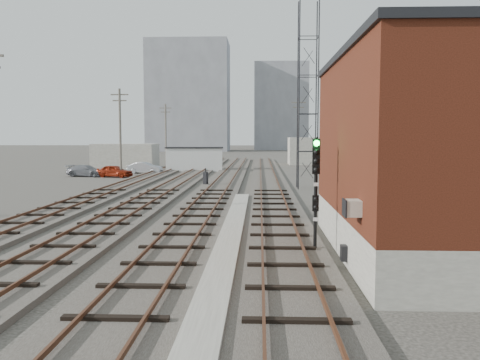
# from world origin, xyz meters

# --- Properties ---
(ground) EXTENTS (320.00, 320.00, 0.00)m
(ground) POSITION_xyz_m (0.00, 60.00, 0.00)
(ground) COLOR #282621
(ground) RESTS_ON ground
(track_right) EXTENTS (3.20, 90.00, 0.39)m
(track_right) POSITION_xyz_m (2.50, 39.00, 0.11)
(track_right) COLOR #332D28
(track_right) RESTS_ON ground
(track_mid_right) EXTENTS (3.20, 90.00, 0.39)m
(track_mid_right) POSITION_xyz_m (-1.50, 39.00, 0.11)
(track_mid_right) COLOR #332D28
(track_mid_right) RESTS_ON ground
(track_mid_left) EXTENTS (3.20, 90.00, 0.39)m
(track_mid_left) POSITION_xyz_m (-5.50, 39.00, 0.11)
(track_mid_left) COLOR #332D28
(track_mid_left) RESTS_ON ground
(track_left) EXTENTS (3.20, 90.00, 0.39)m
(track_left) POSITION_xyz_m (-9.50, 39.00, 0.11)
(track_left) COLOR #332D28
(track_left) RESTS_ON ground
(platform_curb) EXTENTS (0.90, 28.00, 0.26)m
(platform_curb) POSITION_xyz_m (0.50, 14.00, 0.13)
(platform_curb) COLOR gray
(platform_curb) RESTS_ON ground
(brick_building) EXTENTS (6.54, 12.20, 7.22)m
(brick_building) POSITION_xyz_m (7.50, 12.00, 3.63)
(brick_building) COLOR gray
(brick_building) RESTS_ON ground
(lattice_tower) EXTENTS (1.60, 1.60, 15.00)m
(lattice_tower) POSITION_xyz_m (5.50, 35.00, 7.50)
(lattice_tower) COLOR black
(lattice_tower) RESTS_ON ground
(utility_pole_left_b) EXTENTS (1.80, 0.24, 9.00)m
(utility_pole_left_b) POSITION_xyz_m (-12.50, 45.00, 4.80)
(utility_pole_left_b) COLOR #595147
(utility_pole_left_b) RESTS_ON ground
(utility_pole_left_c) EXTENTS (1.80, 0.24, 9.00)m
(utility_pole_left_c) POSITION_xyz_m (-12.50, 70.00, 4.80)
(utility_pole_left_c) COLOR #595147
(utility_pole_left_c) RESTS_ON ground
(utility_pole_right_a) EXTENTS (1.80, 0.24, 9.00)m
(utility_pole_right_a) POSITION_xyz_m (6.50, 28.00, 4.80)
(utility_pole_right_a) COLOR #595147
(utility_pole_right_a) RESTS_ON ground
(utility_pole_right_b) EXTENTS (1.80, 0.24, 9.00)m
(utility_pole_right_b) POSITION_xyz_m (6.50, 58.00, 4.80)
(utility_pole_right_b) COLOR #595147
(utility_pole_right_b) RESTS_ON ground
(apartment_left) EXTENTS (22.00, 14.00, 30.00)m
(apartment_left) POSITION_xyz_m (-18.00, 135.00, 15.00)
(apartment_left) COLOR gray
(apartment_left) RESTS_ON ground
(apartment_right) EXTENTS (16.00, 12.00, 26.00)m
(apartment_right) POSITION_xyz_m (8.00, 150.00, 13.00)
(apartment_right) COLOR gray
(apartment_right) RESTS_ON ground
(shed_left) EXTENTS (8.00, 5.00, 3.20)m
(shed_left) POSITION_xyz_m (-16.00, 60.00, 1.60)
(shed_left) COLOR gray
(shed_left) RESTS_ON ground
(shed_right) EXTENTS (6.00, 6.00, 4.00)m
(shed_right) POSITION_xyz_m (9.00, 70.00, 2.00)
(shed_right) COLOR gray
(shed_right) RESTS_ON ground
(signal_mast) EXTENTS (0.40, 0.42, 4.21)m
(signal_mast) POSITION_xyz_m (3.70, 12.03, 2.50)
(signal_mast) COLOR gray
(signal_mast) RESTS_ON ground
(switch_stand) EXTENTS (0.43, 0.43, 1.44)m
(switch_stand) POSITION_xyz_m (-2.87, 36.15, 0.68)
(switch_stand) COLOR black
(switch_stand) RESTS_ON ground
(site_trailer) EXTENTS (7.12, 3.56, 2.90)m
(site_trailer) POSITION_xyz_m (-6.21, 54.93, 1.46)
(site_trailer) COLOR silver
(site_trailer) RESTS_ON ground
(car_red) EXTENTS (4.02, 2.52, 1.28)m
(car_red) POSITION_xyz_m (-13.23, 45.27, 0.64)
(car_red) COLOR maroon
(car_red) RESTS_ON ground
(car_silver) EXTENTS (4.03, 1.80, 1.28)m
(car_silver) POSITION_xyz_m (-11.32, 50.73, 0.64)
(car_silver) COLOR #A6A9AE
(car_silver) RESTS_ON ground
(car_grey) EXTENTS (4.47, 2.58, 1.22)m
(car_grey) POSITION_xyz_m (-16.47, 46.08, 0.61)
(car_grey) COLOR slate
(car_grey) RESTS_ON ground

